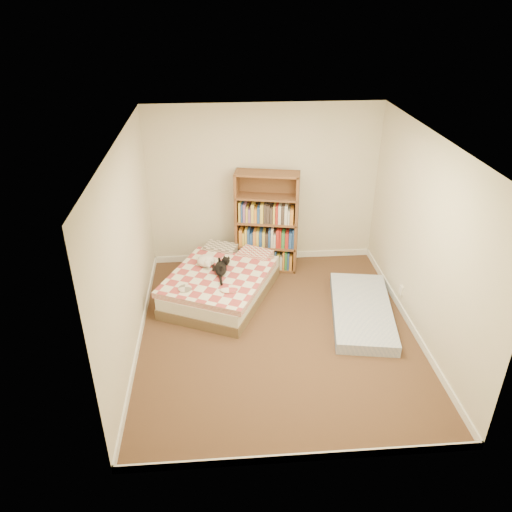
{
  "coord_description": "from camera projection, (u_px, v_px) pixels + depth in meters",
  "views": [
    {
      "loc": [
        -0.68,
        -5.15,
        3.92
      ],
      "look_at": [
        -0.25,
        0.3,
        0.97
      ],
      "focal_mm": 35.0,
      "sensor_mm": 36.0,
      "label": 1
    }
  ],
  "objects": [
    {
      "name": "bookshelf",
      "position": [
        266.0,
        234.0,
        7.68
      ],
      "size": [
        1.01,
        0.5,
        1.57
      ],
      "rotation": [
        0.0,
        0.0,
        -0.2
      ],
      "color": "brown",
      "rests_on": "room"
    },
    {
      "name": "black_cat",
      "position": [
        221.0,
        267.0,
        6.96
      ],
      "size": [
        0.3,
        0.64,
        0.14
      ],
      "rotation": [
        0.0,
        0.0,
        -0.38
      ],
      "color": "black",
      "rests_on": "bed"
    },
    {
      "name": "floor_mattress",
      "position": [
        362.0,
        311.0,
        6.72
      ],
      "size": [
        1.04,
        1.81,
        0.15
      ],
      "primitive_type": "cube",
      "rotation": [
        0.0,
        0.0,
        -0.17
      ],
      "color": "#6F87BA",
      "rests_on": "room"
    },
    {
      "name": "bed",
      "position": [
        221.0,
        282.0,
        7.12
      ],
      "size": [
        1.8,
        2.05,
        0.46
      ],
      "rotation": [
        0.0,
        0.0,
        -0.43
      ],
      "color": "brown",
      "rests_on": "room"
    },
    {
      "name": "white_dog",
      "position": [
        207.0,
        261.0,
        7.12
      ],
      "size": [
        0.37,
        0.38,
        0.14
      ],
      "rotation": [
        0.0,
        0.0,
        -0.54
      ],
      "color": "white",
      "rests_on": "bed"
    },
    {
      "name": "room",
      "position": [
        279.0,
        250.0,
        5.86
      ],
      "size": [
        3.51,
        4.01,
        2.51
      ],
      "color": "#4F2F21",
      "rests_on": "ground"
    }
  ]
}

